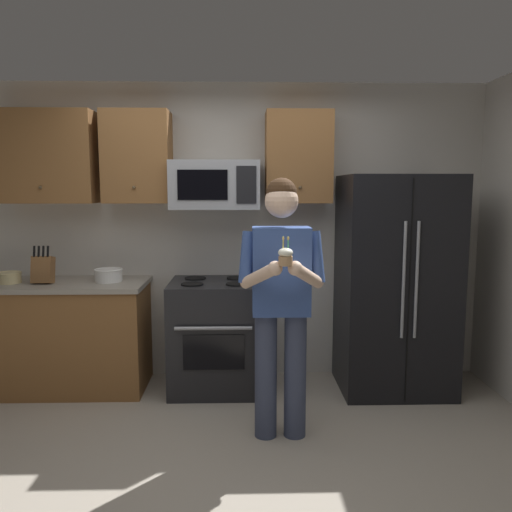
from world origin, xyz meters
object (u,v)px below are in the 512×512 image
Objects in this scene: microwave at (215,185)px; bowl_large_white at (109,275)px; oven_range at (216,335)px; bowl_small_colored at (9,277)px; cupcake at (286,256)px; person at (281,294)px; refrigerator at (395,284)px; knife_block at (43,269)px.

bowl_large_white is at bearing -174.62° from microwave.
oven_range is at bearing -2.26° from bowl_large_white.
bowl_small_colored is (-1.69, -0.13, -0.75)m from microwave.
bowl_small_colored is at bearing -176.73° from bowl_large_white.
cupcake is at bearing -42.22° from bowl_large_white.
refrigerator is at bearing 39.73° from person.
oven_range is 1.52m from knife_block.
microwave is 1.57m from knife_block.
bowl_large_white is (-0.89, 0.04, 0.51)m from oven_range.
person is 0.44m from cupcake.
oven_range is 1.77m from bowl_small_colored.
knife_block is 0.52m from bowl_large_white.
microwave is at bearing 5.38° from bowl_large_white.
microwave is 1.33m from person.
knife_block is 2.07m from person.
microwave is 4.26× the size of cupcake.
bowl_small_colored is at bearing 158.13° from person.
cupcake is (1.38, -1.25, 0.32)m from bowl_large_white.
microwave reaches higher than bowl_large_white.
microwave is at bearing 173.97° from refrigerator.
knife_block is at bearing 147.94° from cupcake.
person is at bearing -24.34° from knife_block.
bowl_large_white is at bearing 146.24° from person.
refrigerator is at bearing -0.51° from bowl_small_colored.
person is at bearing -140.27° from refrigerator.
microwave is at bearing 6.04° from knife_block.
cupcake is at bearing -32.06° from knife_block.
knife_block is (-1.41, -0.03, 0.57)m from oven_range.
person is (0.48, -0.88, 0.53)m from oven_range.
cupcake is (2.18, -1.20, 0.32)m from bowl_small_colored.
oven_range is 1.26m from microwave.
microwave is 1.72m from refrigerator.
person is (0.48, -1.00, -0.72)m from microwave.
person is at bearing -64.30° from microwave.
knife_block is at bearing 179.81° from refrigerator.
cupcake is at bearing -28.92° from bowl_small_colored.
cupcake reaches higher than bowl_large_white.
knife_block is at bearing -3.75° from bowl_small_colored.
person is 10.13× the size of cupcake.
person is (1.89, -0.85, -0.04)m from knife_block.
bowl_large_white is at bearing 178.22° from refrigerator.
refrigerator is (1.50, -0.04, 0.44)m from oven_range.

